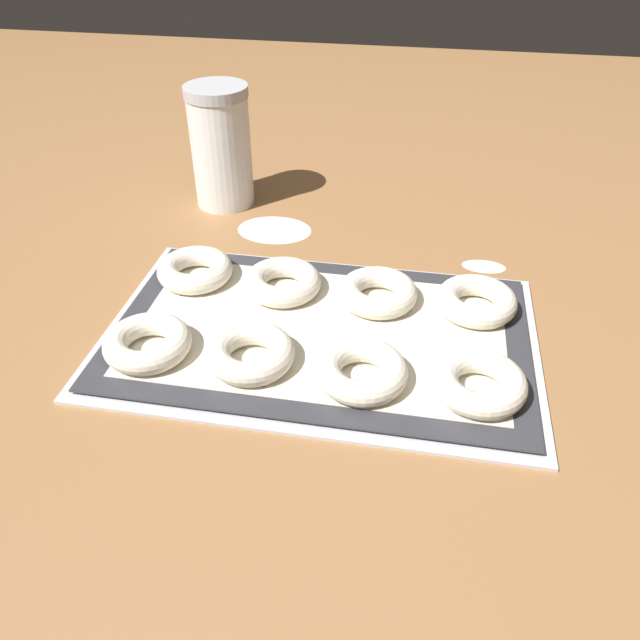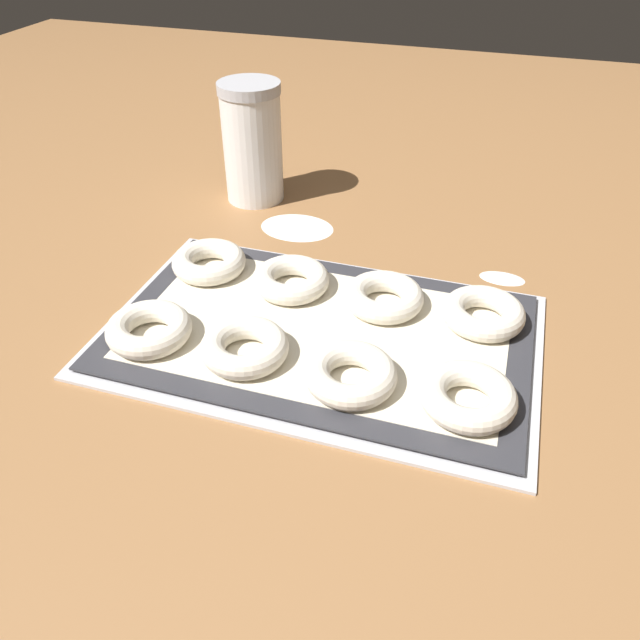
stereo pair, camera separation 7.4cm
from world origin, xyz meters
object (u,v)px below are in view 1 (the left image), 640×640
at_px(bagel_front_mid_left, 250,353).
at_px(bagel_back_far_right, 476,301).
at_px(bagel_back_mid_right, 378,292).
at_px(flour_canister, 221,147).
at_px(bagel_front_far_left, 147,343).
at_px(bagel_back_mid_left, 283,282).
at_px(bagel_front_mid_right, 362,371).
at_px(bagel_front_far_right, 479,383).
at_px(bagel_back_far_left, 195,270).
at_px(baking_tray, 320,334).

xyz_separation_m(bagel_front_mid_left, bagel_back_far_right, (0.24, 0.14, 0.00)).
height_order(bagel_back_mid_right, flour_canister, flour_canister).
xyz_separation_m(bagel_front_far_left, flour_canister, (-0.03, 0.40, 0.07)).
bearing_deg(bagel_back_mid_left, bagel_front_mid_left, -91.26).
relative_size(bagel_front_mid_right, flour_canister, 0.52).
distance_m(bagel_front_mid_left, bagel_back_mid_right, 0.19).
distance_m(bagel_back_mid_left, bagel_back_far_right, 0.24).
bearing_deg(bagel_front_far_left, bagel_front_far_right, -0.19).
relative_size(bagel_front_mid_right, bagel_front_far_right, 1.00).
xyz_separation_m(bagel_back_mid_right, flour_canister, (-0.27, 0.25, 0.07)).
distance_m(bagel_back_far_left, bagel_back_mid_right, 0.24).
height_order(bagel_front_far_left, bagel_back_mid_left, same).
height_order(bagel_front_mid_left, bagel_back_far_right, same).
relative_size(bagel_front_far_right, bagel_back_far_right, 1.00).
distance_m(bagel_back_far_left, bagel_back_mid_left, 0.12).
bearing_deg(baking_tray, bagel_back_mid_left, 130.70).
xyz_separation_m(bagel_front_far_left, bagel_front_far_right, (0.36, -0.00, 0.00)).
bearing_deg(bagel_front_mid_right, bagel_back_mid_right, 89.42).
bearing_deg(bagel_front_far_left, bagel_back_mid_right, 30.82).
bearing_deg(bagel_front_mid_left, flour_canister, 110.79).
height_order(bagel_back_mid_left, bagel_back_far_right, same).
bearing_deg(baking_tray, bagel_back_far_left, 156.43).
xyz_separation_m(bagel_front_mid_right, bagel_front_far_right, (0.12, 0.00, 0.00)).
bearing_deg(bagel_front_mid_left, bagel_front_far_right, -1.03).
bearing_deg(bagel_back_far_right, bagel_front_far_left, -157.89).
bearing_deg(bagel_back_mid_left, baking_tray, -49.30).
bearing_deg(bagel_front_far_right, bagel_front_far_left, 179.81).
relative_size(bagel_back_mid_left, flour_canister, 0.52).
xyz_separation_m(baking_tray, bagel_back_mid_right, (0.06, 0.07, 0.02)).
relative_size(bagel_front_mid_left, bagel_back_mid_left, 1.00).
bearing_deg(bagel_back_far_right, bagel_back_far_left, 178.88).
distance_m(bagel_back_mid_left, flour_canister, 0.30).
height_order(bagel_back_far_right, flour_canister, flour_canister).
bearing_deg(bagel_back_mid_left, bagel_front_far_left, -129.41).
bearing_deg(bagel_back_far_right, bagel_front_mid_left, -149.54).
xyz_separation_m(baking_tray, bagel_back_mid_left, (-0.06, 0.07, 0.02)).
xyz_separation_m(bagel_front_far_left, bagel_back_mid_right, (0.24, 0.14, 0.00)).
bearing_deg(bagel_front_far_right, bagel_front_mid_left, 178.97).
bearing_deg(baking_tray, bagel_front_far_right, -23.04).
bearing_deg(bagel_back_far_left, flour_canister, 98.04).
bearing_deg(flour_canister, bagel_front_far_left, -85.23).
bearing_deg(flour_canister, bagel_front_mid_left, -69.21).
xyz_separation_m(baking_tray, flour_canister, (-0.21, 0.32, 0.09)).
bearing_deg(bagel_front_mid_right, bagel_back_far_left, 146.44).
relative_size(baking_tray, flour_canister, 2.71).
bearing_deg(bagel_back_far_left, bagel_front_far_right, -23.31).
distance_m(bagel_front_mid_right, bagel_back_mid_right, 0.15).
bearing_deg(bagel_front_mid_right, bagel_back_far_right, 51.35).
distance_m(baking_tray, bagel_front_mid_left, 0.10).
bearing_deg(bagel_front_far_right, baking_tray, 156.96).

